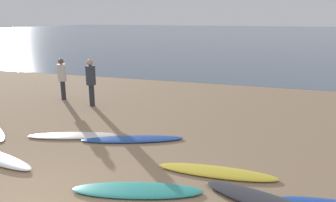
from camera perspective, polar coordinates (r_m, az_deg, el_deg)
The scene contains 8 objects.
ground_plane at distance 14.04m, azimuth 2.26°, elevation 1.67°, with size 120.00×120.00×0.20m, color #997C5B.
ocean_water at distance 64.98m, azimuth 15.04°, elevation 11.49°, with size 140.00×100.00×0.01m, color #475B6B.
surfboard_2 at distance 8.87m, azimuth -16.46°, elevation -5.87°, with size 2.35×0.53×0.06m, color silver.
surfboard_3 at distance 8.32m, azimuth -6.27°, elevation -6.71°, with size 2.59×0.50×0.07m, color #1E479E.
surfboard_4 at distance 6.04m, azimuth -5.47°, elevation -15.41°, with size 2.36×0.58×0.07m, color teal.
surfboard_5 at distance 6.70m, azimuth 8.61°, elevation -12.28°, with size 2.40×0.53×0.07m, color yellow.
person_0 at distance 11.49m, azimuth -13.49°, elevation 3.83°, with size 0.33×0.33×1.65m.
person_1 at distance 12.74m, azimuth -18.23°, elevation 4.28°, with size 0.31×0.31×1.56m.
Camera 1 is at (3.70, -3.17, 3.05)m, focal length 34.48 mm.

